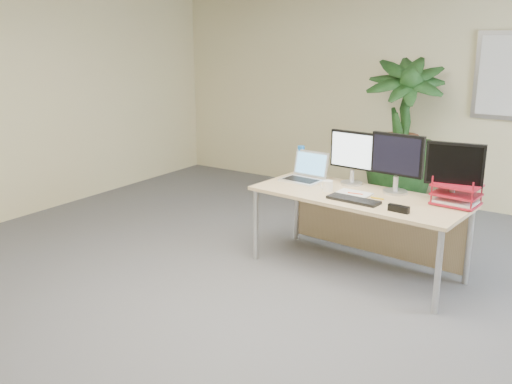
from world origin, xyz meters
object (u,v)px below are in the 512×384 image
Objects in this scene: floor_plant at (400,146)px; monitor_left at (353,154)px; laptop at (305,174)px; desk at (363,208)px; monitor_right at (397,160)px.

monitor_left is (0.16, -1.68, 0.22)m from floor_plant.
floor_plant is 3.91× the size of laptop.
laptop is at bearing -166.39° from monitor_left.
monitor_left reaches higher than laptop.
floor_plant reaches higher than desk.
desk is 0.50m from monitor_left.
desk is at bearing -151.72° from monitor_right.
floor_plant is 1.86m from monitor_right.
laptop is at bearing -177.43° from monitor_right.
monitor_right is at bearing -8.29° from monitor_left.
monitor_left is (-0.20, 0.19, 0.42)m from desk.
desk is 1.91m from floor_plant.
monitor_left is 0.44m from monitor_right.
monitor_left is 0.94× the size of monitor_right.
monitor_left is 1.25× the size of laptop.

